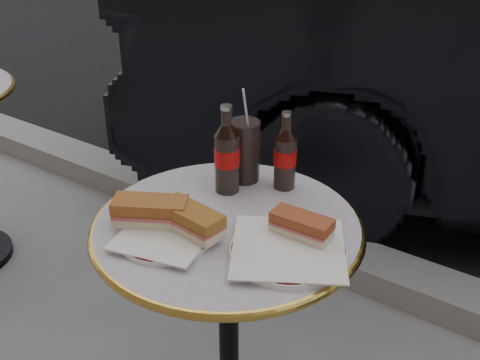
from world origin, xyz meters
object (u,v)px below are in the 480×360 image
Objects in this scene: cola_bottle_left at (227,149)px; bistro_table at (229,343)px; plate_left at (165,237)px; cola_glass at (244,151)px; plate_right at (288,251)px; cola_bottle_right at (285,150)px.

bistro_table is at bearing -54.28° from cola_bottle_left.
plate_left is 0.33m from cola_glass.
cola_bottle_left reaches higher than cola_glass.
plate_right is 1.21× the size of cola_bottle_right.
plate_right is 1.09× the size of cola_bottle_left.
bistro_table is 0.49m from cola_glass.
plate_right is 0.35m from cola_glass.
plate_left is (-0.07, -0.13, 0.37)m from bistro_table.
plate_right is 0.30m from cola_bottle_right.
plate_right is at bearing -57.51° from cola_bottle_right.
plate_left is at bearing -104.75° from cola_bottle_right.
plate_right is at bearing -29.55° from cola_bottle_left.
cola_bottle_left is (-0.02, 0.25, 0.11)m from plate_left.
plate_left is at bearing -87.70° from cola_glass.
plate_right reaches higher than bistro_table.
cola_bottle_left is (-0.26, 0.15, 0.11)m from plate_right.
cola_bottle_left reaches higher than plate_left.
cola_bottle_right is (0.02, 0.22, 0.47)m from bistro_table.
cola_bottle_left is 1.11× the size of cola_bottle_right.
cola_glass is at bearing 139.68° from plate_right.
plate_left is 0.99× the size of cola_bottle_right.
bistro_table is 4.53× the size of cola_glass.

